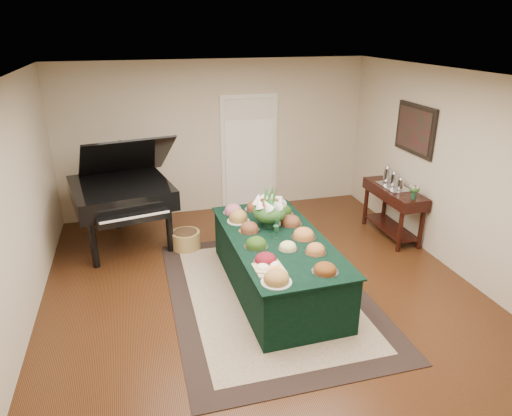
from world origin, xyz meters
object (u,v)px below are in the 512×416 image
object	(u,v)px
buffet_table	(276,263)
grand_piano	(122,192)
floral_centerpiece	(270,207)
mahogany_sideboard	(394,199)

from	to	relation	value
buffet_table	grand_piano	size ratio (longest dim) A/B	1.31
floral_centerpiece	buffet_table	bearing A→B (deg)	-91.87
floral_centerpiece	mahogany_sideboard	bearing A→B (deg)	16.92
buffet_table	mahogany_sideboard	bearing A→B (deg)	24.74
buffet_table	mahogany_sideboard	size ratio (longest dim) A/B	1.95
grand_piano	mahogany_sideboard	xyz separation A→B (m)	(4.17, -0.85, -0.23)
floral_centerpiece	grand_piano	bearing A→B (deg)	140.67
buffet_table	floral_centerpiece	bearing A→B (deg)	88.13
grand_piano	mahogany_sideboard	size ratio (longest dim) A/B	1.49
buffet_table	mahogany_sideboard	distance (m)	2.55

